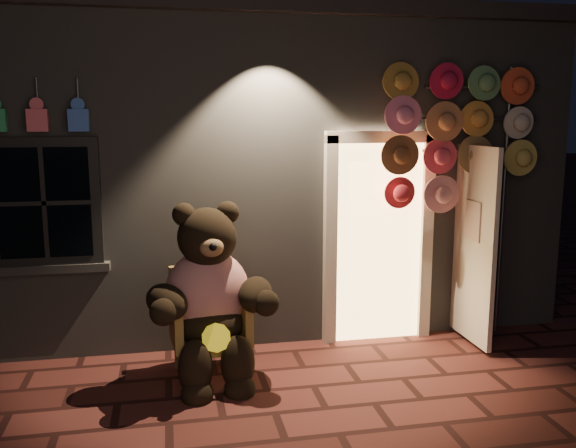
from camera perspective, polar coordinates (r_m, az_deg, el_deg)
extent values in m
plane|color=maroon|center=(5.09, -1.20, -17.27)|extent=(60.00, 60.00, 0.00)
cube|color=slate|center=(8.52, -5.97, 5.40)|extent=(7.00, 5.00, 3.30)
cube|color=black|center=(8.55, -6.19, 17.03)|extent=(7.30, 5.30, 0.16)
cube|color=black|center=(6.07, -21.77, 1.89)|extent=(1.00, 0.10, 1.20)
cube|color=black|center=(6.04, -21.82, 1.86)|extent=(0.82, 0.06, 1.02)
cube|color=slate|center=(6.18, -21.39, -3.89)|extent=(1.10, 0.14, 0.08)
cube|color=#FFC672|center=(6.44, 8.35, -1.58)|extent=(0.92, 0.10, 2.10)
cube|color=beige|center=(6.24, 3.97, -1.85)|extent=(0.12, 0.12, 2.20)
cube|color=beige|center=(6.59, 12.73, -1.44)|extent=(0.12, 0.12, 2.20)
cube|color=beige|center=(6.27, 8.73, 8.06)|extent=(1.16, 0.12, 0.12)
cube|color=beige|center=(6.46, 17.04, -1.88)|extent=(0.05, 0.80, 2.00)
cube|color=#DE5B67|center=(5.94, -22.38, 8.96)|extent=(0.18, 0.07, 0.20)
cylinder|color=#59595E|center=(6.00, -22.44, 11.36)|extent=(0.02, 0.02, 0.25)
cube|color=#3560BC|center=(5.88, -19.00, 9.17)|extent=(0.18, 0.07, 0.20)
cylinder|color=#59595E|center=(5.95, -19.06, 11.58)|extent=(0.02, 0.02, 0.25)
cube|color=olive|center=(5.64, -7.29, -10.77)|extent=(0.69, 0.65, 0.09)
cube|color=olive|center=(5.79, -7.80, -6.86)|extent=(0.65, 0.13, 0.64)
cube|color=olive|center=(5.52, -10.44, -9.28)|extent=(0.12, 0.55, 0.37)
cube|color=olive|center=(5.61, -4.22, -8.83)|extent=(0.12, 0.55, 0.37)
cylinder|color=olive|center=(5.44, -9.74, -13.82)|extent=(0.05, 0.05, 0.29)
cylinder|color=olive|center=(5.52, -3.92, -13.32)|extent=(0.05, 0.05, 0.29)
cylinder|color=olive|center=(5.92, -10.34, -11.84)|extent=(0.05, 0.05, 0.29)
cylinder|color=olive|center=(5.99, -5.00, -11.43)|extent=(0.05, 0.05, 0.29)
ellipsoid|color=#AE1214|center=(5.57, -7.54, -6.49)|extent=(0.82, 0.68, 0.81)
ellipsoid|color=black|center=(5.56, -7.34, -9.10)|extent=(0.68, 0.59, 0.38)
sphere|color=black|center=(5.39, -7.58, -1.21)|extent=(0.57, 0.57, 0.52)
sphere|color=black|center=(5.36, -9.72, 0.89)|extent=(0.20, 0.20, 0.20)
sphere|color=black|center=(5.41, -5.67, 1.08)|extent=(0.20, 0.20, 0.20)
ellipsoid|color=olive|center=(5.16, -7.16, -2.21)|extent=(0.22, 0.16, 0.16)
ellipsoid|color=black|center=(5.28, -11.29, -7.15)|extent=(0.49, 0.61, 0.29)
ellipsoid|color=black|center=(5.39, -3.06, -6.59)|extent=(0.42, 0.59, 0.29)
ellipsoid|color=black|center=(5.32, -8.66, -13.19)|extent=(0.29, 0.29, 0.50)
ellipsoid|color=black|center=(5.37, -4.72, -12.86)|extent=(0.29, 0.29, 0.50)
sphere|color=black|center=(5.34, -8.49, -15.48)|extent=(0.27, 0.27, 0.27)
sphere|color=black|center=(5.39, -4.54, -15.13)|extent=(0.27, 0.27, 0.27)
cylinder|color=yellow|center=(5.25, -6.73, -10.52)|extent=(0.26, 0.12, 0.24)
cylinder|color=#59595E|center=(6.86, 19.47, 1.77)|extent=(0.04, 0.04, 2.83)
cylinder|color=#59595E|center=(6.63, 17.79, 12.06)|extent=(1.26, 0.03, 0.03)
cylinder|color=#59595E|center=(6.62, 17.64, 9.34)|extent=(1.26, 0.03, 0.03)
cylinder|color=#59595E|center=(6.63, 17.50, 6.63)|extent=(1.26, 0.03, 0.03)
cylinder|color=olive|center=(6.20, 10.65, 13.01)|extent=(0.36, 0.11, 0.36)
cylinder|color=#C5173D|center=(6.34, 14.37, 12.81)|extent=(0.36, 0.11, 0.36)
cylinder|color=#5E975C|center=(6.50, 17.90, 12.56)|extent=(0.36, 0.11, 0.36)
cylinder|color=#EC5530|center=(6.76, 20.83, 12.28)|extent=(0.36, 0.11, 0.36)
cylinder|color=pink|center=(6.16, 10.64, 9.62)|extent=(0.36, 0.11, 0.36)
cylinder|color=#C57A4B|center=(6.30, 14.34, 9.49)|extent=(0.36, 0.11, 0.36)
cylinder|color=#EC9C40|center=(6.54, 17.47, 9.35)|extent=(0.36, 0.11, 0.36)
cylinder|color=beige|center=(6.73, 20.77, 9.17)|extent=(0.36, 0.11, 0.36)
cylinder|color=brown|center=(6.15, 10.64, 6.19)|extent=(0.36, 0.11, 0.36)
cylinder|color=#DA425C|center=(6.37, 13.96, 6.20)|extent=(0.36, 0.11, 0.36)
cylinder|color=olive|center=(6.53, 17.43, 6.12)|extent=(0.36, 0.11, 0.36)
cylinder|color=#D8C257|center=(6.72, 20.71, 6.03)|extent=(0.36, 0.11, 0.36)
cylinder|color=red|center=(6.24, 10.32, 2.87)|extent=(0.36, 0.11, 0.36)
cylinder|color=pink|center=(6.37, 13.94, 2.89)|extent=(0.36, 0.11, 0.36)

